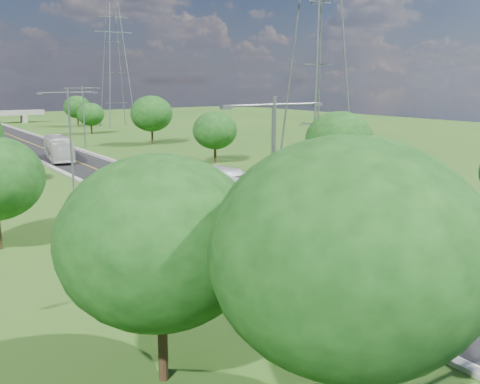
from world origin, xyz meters
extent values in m
plane|color=#264C15|center=(0.00, 60.00, 0.00)|extent=(260.00, 260.00, 0.00)
cube|color=black|center=(0.00, 66.00, 0.03)|extent=(8.00, 150.00, 0.06)
cube|color=gray|center=(-4.25, 66.00, 0.11)|extent=(0.50, 150.00, 0.22)
cube|color=gray|center=(4.25, 66.00, 0.11)|extent=(0.50, 150.00, 0.22)
cylinder|color=slate|center=(5.20, 38.00, 1.20)|extent=(0.08, 0.08, 2.40)
cube|color=white|center=(5.20, 37.97, 2.00)|extent=(0.55, 0.04, 0.70)
cube|color=gray|center=(10.00, 140.00, 1.00)|extent=(1.20, 3.00, 2.00)
cylinder|color=slate|center=(-6.00, 12.00, 5.00)|extent=(0.22, 0.22, 10.00)
cylinder|color=slate|center=(-7.40, 12.00, 9.60)|extent=(2.80, 0.12, 0.12)
cylinder|color=slate|center=(-4.60, 12.00, 9.60)|extent=(2.80, 0.12, 0.12)
cube|color=slate|center=(-8.70, 12.00, 9.55)|extent=(0.50, 0.25, 0.18)
cube|color=slate|center=(-3.30, 12.00, 9.55)|extent=(0.50, 0.25, 0.18)
cylinder|color=slate|center=(-6.00, 45.00, 5.00)|extent=(0.22, 0.22, 10.00)
cylinder|color=slate|center=(-7.40, 45.00, 9.60)|extent=(2.80, 0.12, 0.12)
cylinder|color=slate|center=(-4.60, 45.00, 9.60)|extent=(2.80, 0.12, 0.12)
cube|color=slate|center=(-8.70, 45.00, 9.55)|extent=(0.50, 0.25, 0.18)
cube|color=slate|center=(-3.30, 45.00, 9.55)|extent=(0.50, 0.25, 0.18)
cylinder|color=slate|center=(6.00, 78.00, 5.00)|extent=(0.22, 0.22, 10.00)
cylinder|color=slate|center=(4.60, 78.00, 9.60)|extent=(2.80, 0.12, 0.12)
cylinder|color=slate|center=(7.40, 78.00, 9.60)|extent=(2.80, 0.12, 0.12)
cube|color=slate|center=(3.30, 78.00, 9.55)|extent=(0.50, 0.25, 0.18)
cube|color=slate|center=(8.70, 78.00, 9.55)|extent=(0.50, 0.25, 0.18)
cube|color=slate|center=(26.00, 115.00, 21.84)|extent=(9.00, 0.25, 0.25)
cube|color=slate|center=(26.00, 115.00, 25.20)|extent=(7.00, 0.25, 0.25)
cylinder|color=black|center=(-14.00, 8.00, 1.53)|extent=(0.36, 0.36, 3.06)
ellipsoid|color=#133B10|center=(-14.00, 8.00, 5.27)|extent=(7.14, 7.14, 6.07)
ellipsoid|color=#133B10|center=(-11.00, 2.00, 5.89)|extent=(7.98, 7.98, 6.78)
cylinder|color=black|center=(16.00, 30.00, 1.44)|extent=(0.36, 0.36, 2.88)
ellipsoid|color=#133B10|center=(16.00, 30.00, 4.96)|extent=(6.72, 6.72, 5.71)
cylinder|color=black|center=(15.00, 52.00, 1.26)|extent=(0.36, 0.36, 2.52)
ellipsoid|color=#133B10|center=(15.00, 52.00, 4.34)|extent=(5.88, 5.88, 5.00)
cylinder|color=black|center=(17.00, 76.00, 1.53)|extent=(0.36, 0.36, 3.06)
ellipsoid|color=#133B10|center=(17.00, 76.00, 5.27)|extent=(7.14, 7.14, 6.07)
cylinder|color=black|center=(14.50, 100.00, 1.17)|extent=(0.36, 0.36, 2.34)
ellipsoid|color=#133B10|center=(14.50, 100.00, 4.03)|extent=(5.46, 5.46, 4.64)
cylinder|color=black|center=(18.00, 120.00, 1.35)|extent=(0.36, 0.36, 2.70)
ellipsoid|color=#133B10|center=(18.00, 120.00, 4.65)|extent=(6.30, 6.30, 5.36)
imported|color=white|center=(1.85, 28.42, 1.78)|extent=(4.88, 12.63, 3.43)
imported|color=silver|center=(-1.59, 65.91, 1.67)|extent=(4.49, 11.87, 3.23)
camera|label=1|loc=(-21.60, -8.28, 10.70)|focal=40.00mm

